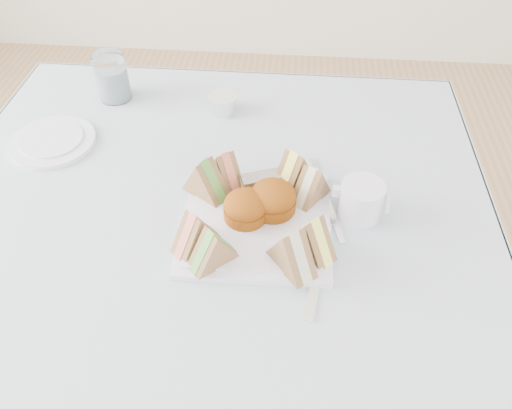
# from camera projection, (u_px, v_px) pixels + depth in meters

# --- Properties ---
(floor) EXTENTS (4.00, 4.00, 0.00)m
(floor) POSITION_uv_depth(u_px,v_px,m) (226.00, 404.00, 1.40)
(floor) COLOR #9E7751
(floor) RESTS_ON ground
(table) EXTENTS (0.90, 0.90, 0.74)m
(table) POSITION_uv_depth(u_px,v_px,m) (218.00, 335.00, 1.14)
(table) COLOR brown
(table) RESTS_ON floor
(tablecloth) EXTENTS (1.02, 1.02, 0.01)m
(tablecloth) POSITION_uv_depth(u_px,v_px,m) (207.00, 223.00, 0.87)
(tablecloth) COLOR #B5BCCC
(tablecloth) RESTS_ON table
(serving_plate) EXTENTS (0.26, 0.26, 0.01)m
(serving_plate) POSITION_uv_depth(u_px,v_px,m) (256.00, 223.00, 0.86)
(serving_plate) COLOR silver
(serving_plate) RESTS_ON tablecloth
(sandwich_fl_a) EXTENTS (0.08, 0.09, 0.07)m
(sandwich_fl_a) POSITION_uv_depth(u_px,v_px,m) (195.00, 230.00, 0.79)
(sandwich_fl_a) COLOR #A17148
(sandwich_fl_a) RESTS_ON serving_plate
(sandwich_fl_b) EXTENTS (0.08, 0.08, 0.07)m
(sandwich_fl_b) POSITION_uv_depth(u_px,v_px,m) (213.00, 247.00, 0.77)
(sandwich_fl_b) COLOR #A17148
(sandwich_fl_b) RESTS_ON serving_plate
(sandwich_fr_a) EXTENTS (0.09, 0.09, 0.07)m
(sandwich_fr_a) POSITION_uv_depth(u_px,v_px,m) (313.00, 235.00, 0.78)
(sandwich_fr_a) COLOR #A17148
(sandwich_fr_a) RESTS_ON serving_plate
(sandwich_fr_b) EXTENTS (0.09, 0.09, 0.08)m
(sandwich_fr_b) POSITION_uv_depth(u_px,v_px,m) (292.00, 249.00, 0.76)
(sandwich_fr_b) COLOR #A17148
(sandwich_fr_b) RESTS_ON serving_plate
(sandwich_bl_a) EXTENTS (0.10, 0.08, 0.08)m
(sandwich_bl_a) POSITION_uv_depth(u_px,v_px,m) (205.00, 177.00, 0.88)
(sandwich_bl_a) COLOR #A17148
(sandwich_bl_a) RESTS_ON serving_plate
(sandwich_bl_b) EXTENTS (0.08, 0.08, 0.07)m
(sandwich_bl_b) POSITION_uv_depth(u_px,v_px,m) (226.00, 168.00, 0.90)
(sandwich_bl_b) COLOR #A17148
(sandwich_bl_b) RESTS_ON serving_plate
(sandwich_br_a) EXTENTS (0.08, 0.09, 0.07)m
(sandwich_br_a) POSITION_uv_depth(u_px,v_px,m) (312.00, 183.00, 0.87)
(sandwich_br_a) COLOR #A17148
(sandwich_br_a) RESTS_ON serving_plate
(sandwich_br_b) EXTENTS (0.08, 0.09, 0.08)m
(sandwich_br_b) POSITION_uv_depth(u_px,v_px,m) (293.00, 169.00, 0.89)
(sandwich_br_b) COLOR #A17148
(sandwich_br_b) RESTS_ON serving_plate
(scone_left) EXTENTS (0.08, 0.08, 0.05)m
(scone_left) POSITION_uv_depth(u_px,v_px,m) (245.00, 207.00, 0.84)
(scone_left) COLOR maroon
(scone_left) RESTS_ON serving_plate
(scone_right) EXTENTS (0.10, 0.10, 0.05)m
(scone_right) POSITION_uv_depth(u_px,v_px,m) (273.00, 199.00, 0.86)
(scone_right) COLOR maroon
(scone_right) RESTS_ON serving_plate
(pastry_slice) EXTENTS (0.08, 0.05, 0.03)m
(pastry_slice) POSITION_uv_depth(u_px,v_px,m) (261.00, 183.00, 0.90)
(pastry_slice) COLOR tan
(pastry_slice) RESTS_ON serving_plate
(side_plate) EXTENTS (0.19, 0.19, 0.01)m
(side_plate) POSITION_uv_depth(u_px,v_px,m) (53.00, 142.00, 1.02)
(side_plate) COLOR silver
(side_plate) RESTS_ON tablecloth
(water_glass) EXTENTS (0.08, 0.08, 0.11)m
(water_glass) POSITION_uv_depth(u_px,v_px,m) (112.00, 77.00, 1.11)
(water_glass) COLOR white
(water_glass) RESTS_ON tablecloth
(tea_strainer) EXTENTS (0.07, 0.07, 0.04)m
(tea_strainer) POSITION_uv_depth(u_px,v_px,m) (223.00, 105.00, 1.10)
(tea_strainer) COLOR silver
(tea_strainer) RESTS_ON tablecloth
(knife) EXTENTS (0.05, 0.20, 0.00)m
(knife) POSITION_uv_depth(u_px,v_px,m) (319.00, 268.00, 0.80)
(knife) COLOR silver
(knife) RESTS_ON tablecloth
(fork) EXTENTS (0.06, 0.19, 0.00)m
(fork) POSITION_uv_depth(u_px,v_px,m) (328.00, 204.00, 0.90)
(fork) COLOR silver
(fork) RESTS_ON tablecloth
(creamer_jug) EXTENTS (0.08, 0.08, 0.07)m
(creamer_jug) POSITION_uv_depth(u_px,v_px,m) (361.00, 200.00, 0.86)
(creamer_jug) COLOR silver
(creamer_jug) RESTS_ON tablecloth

